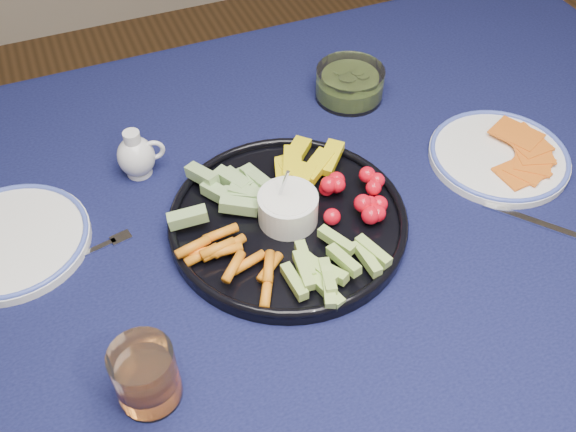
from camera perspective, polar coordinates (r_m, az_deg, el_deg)
name	(u,v)px	position (r m, az deg, el deg)	size (l,w,h in m)	color
dining_table	(283,262)	(1.04, -0.45, -4.08)	(1.67, 1.07, 0.75)	#472617
crudite_platter	(286,217)	(0.95, -0.15, -0.07)	(0.36, 0.36, 0.11)	black
creamer_pitcher	(137,156)	(1.05, -13.30, 5.23)	(0.08, 0.06, 0.08)	white
pickle_bowl	(350,85)	(1.20, 5.50, 11.53)	(0.12, 0.12, 0.06)	white
cheese_plate	(499,154)	(1.12, 18.28, 5.23)	(0.23, 0.23, 0.03)	white
juice_tumbler	(147,378)	(0.79, -12.46, -13.86)	(0.08, 0.08, 0.09)	white
fork_left	(93,250)	(0.98, -16.96, -2.94)	(0.14, 0.04, 0.00)	silver
fork_right	(557,230)	(1.04, 22.82, -1.14)	(0.14, 0.16, 0.00)	silver
side_plate_extra	(11,240)	(1.02, -23.39, -2.01)	(0.23, 0.23, 0.02)	white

